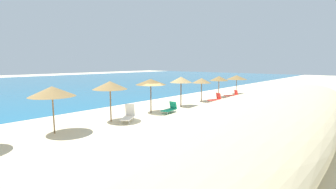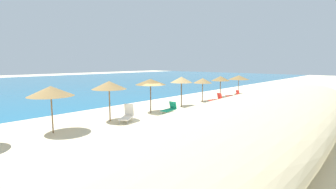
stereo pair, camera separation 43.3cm
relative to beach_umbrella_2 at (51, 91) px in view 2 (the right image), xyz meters
name	(u,v)px [view 2 (the right image)]	position (x,y,z in m)	size (l,w,h in m)	color
ground_plane	(155,117)	(7.04, -1.55, -2.50)	(160.00, 160.00, 0.00)	beige
sea_water	(5,87)	(7.04, 35.15, -2.50)	(160.00, 60.37, 0.01)	#1E6B93
dune_ridge	(263,121)	(5.89, -10.18, -1.20)	(36.27, 6.28, 2.60)	beige
beach_umbrella_2	(51,91)	(0.00, 0.00, 0.00)	(2.61, 2.61, 2.80)	brown
beach_umbrella_3	(109,85)	(4.01, -0.05, 0.08)	(2.41, 2.41, 2.88)	brown
beach_umbrella_4	(150,82)	(8.09, -0.02, 0.07)	(2.50, 2.50, 2.83)	brown
beach_umbrella_5	(181,80)	(12.05, -0.13, 0.04)	(2.10, 2.10, 2.84)	brown
beach_umbrella_6	(203,81)	(15.90, 0.06, -0.26)	(2.00, 2.00, 2.52)	brown
beach_umbrella_7	(221,79)	(19.99, 0.25, -0.23)	(2.19, 2.19, 2.56)	brown
beach_umbrella_8	(239,77)	(24.09, -0.09, -0.28)	(2.66, 2.66, 2.50)	brown
lounge_chair_0	(234,95)	(20.52, -1.24, -2.13)	(1.70, 1.33, 0.93)	red
lounge_chair_2	(127,115)	(4.82, -0.99, -2.05)	(1.65, 1.41, 1.19)	white
lounge_chair_3	(170,109)	(9.04, -1.30, -2.14)	(1.55, 0.82, 0.90)	#199972
lounge_chair_4	(216,99)	(16.22, -1.47, -2.10)	(1.55, 1.07, 1.00)	red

